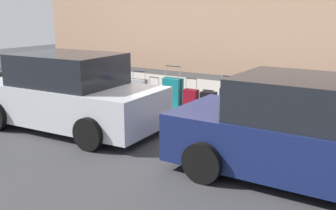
{
  "coord_description": "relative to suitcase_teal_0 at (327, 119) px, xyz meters",
  "views": [
    {
      "loc": [
        -4.42,
        7.48,
        2.55
      ],
      "look_at": [
        -0.08,
        0.71,
        0.62
      ],
      "focal_mm": 41.74,
      "sensor_mm": 36.0,
      "label": 1
    }
  ],
  "objects": [
    {
      "name": "suitcase_teal_7",
      "position": [
        3.72,
        0.04,
        0.13
      ],
      "size": [
        0.49,
        0.27,
        1.09
      ],
      "color": "#0F606B",
      "rests_on": "sidewalk_curb"
    },
    {
      "name": "suitcase_olive_10",
      "position": [
        5.35,
        0.09,
        0.03
      ],
      "size": [
        0.42,
        0.27,
        0.86
      ],
      "color": "#59601E",
      "rests_on": "sidewalk_curb"
    },
    {
      "name": "fire_hydrant",
      "position": [
        6.23,
        0.05,
        0.16
      ],
      "size": [
        0.39,
        0.21,
        0.81
      ],
      "color": "#D89E0C",
      "rests_on": "sidewalk_curb"
    },
    {
      "name": "sidewalk_curb",
      "position": [
        3.02,
        -1.73,
        -0.33
      ],
      "size": [
        18.0,
        5.0,
        0.14
      ],
      "primitive_type": "cube",
      "color": "gray",
      "rests_on": "ground_plane"
    },
    {
      "name": "suitcase_black_5",
      "position": [
        2.69,
        0.08,
        0.01
      ],
      "size": [
        0.35,
        0.26,
        0.6
      ],
      "color": "black",
      "rests_on": "sidewalk_curb"
    },
    {
      "name": "suitcase_red_1",
      "position": [
        0.55,
        0.11,
        0.1
      ],
      "size": [
        0.43,
        0.24,
        0.98
      ],
      "color": "red",
      "rests_on": "sidewalk_curb"
    },
    {
      "name": "parked_car_navy_0",
      "position": [
        -0.16,
        2.37,
        0.35
      ],
      "size": [
        4.23,
        2.07,
        1.6
      ],
      "color": "#141E4C",
      "rests_on": "ground_plane"
    },
    {
      "name": "suitcase_silver_9",
      "position": [
        4.8,
        0.01,
        0.07
      ],
      "size": [
        0.46,
        0.28,
        0.87
      ],
      "color": "#9EA0A8",
      "rests_on": "sidewalk_curb"
    },
    {
      "name": "suitcase_teal_0",
      "position": [
        0.0,
        0.0,
        0.0
      ],
      "size": [
        0.44,
        0.25,
        0.8
      ],
      "color": "#0F606B",
      "rests_on": "sidewalk_curb"
    },
    {
      "name": "parked_car_silver_1",
      "position": [
        4.95,
        2.37,
        0.38
      ],
      "size": [
        4.32,
        2.19,
        1.67
      ],
      "color": "#B2B5BA",
      "rests_on": "ground_plane"
    },
    {
      "name": "suitcase_red_8",
      "position": [
        4.27,
        0.06,
        0.0
      ],
      "size": [
        0.39,
        0.27,
        0.76
      ],
      "color": "red",
      "rests_on": "sidewalk_curb"
    },
    {
      "name": "suitcase_silver_2",
      "position": [
        1.13,
        0.06,
        0.03
      ],
      "size": [
        0.5,
        0.24,
        0.63
      ],
      "color": "#9EA0A8",
      "rests_on": "sidewalk_curb"
    },
    {
      "name": "suitcase_navy_4",
      "position": [
        2.21,
        0.02,
        0.08
      ],
      "size": [
        0.38,
        0.24,
        0.97
      ],
      "color": "navy",
      "rests_on": "sidewalk_curb"
    },
    {
      "name": "ground_plane",
      "position": [
        3.02,
        0.77,
        -0.4
      ],
      "size": [
        40.0,
        40.0,
        0.0
      ],
      "primitive_type": "plane",
      "color": "#333335"
    },
    {
      "name": "suitcase_olive_3",
      "position": [
        1.7,
        0.11,
        0.1
      ],
      "size": [
        0.41,
        0.27,
        1.03
      ],
      "color": "#59601E",
      "rests_on": "sidewalk_curb"
    },
    {
      "name": "suitcase_maroon_6",
      "position": [
        3.17,
        0.07,
        0.02
      ],
      "size": [
        0.36,
        0.19,
        0.83
      ],
      "color": "maroon",
      "rests_on": "sidewalk_curb"
    },
    {
      "name": "bollard_post",
      "position": [
        6.8,
        0.2,
        0.2
      ],
      "size": [
        0.13,
        0.13,
        0.92
      ],
      "primitive_type": "cylinder",
      "color": "#333338",
      "rests_on": "sidewalk_curb"
    }
  ]
}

